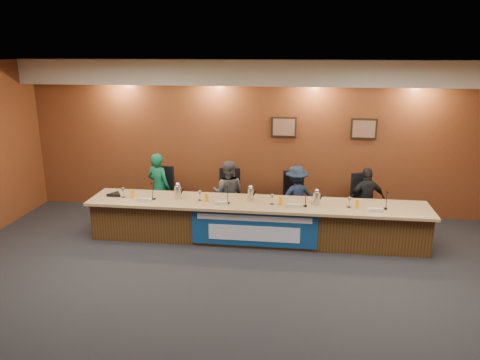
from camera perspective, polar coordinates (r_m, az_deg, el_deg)
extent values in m
plane|color=black|center=(6.59, -0.17, -15.48)|extent=(10.00, 10.00, 0.00)
cube|color=silver|center=(5.63, -0.20, 13.56)|extent=(10.00, 8.00, 0.04)
cube|color=brown|center=(9.77, 2.99, 5.09)|extent=(10.00, 0.04, 3.20)
cube|color=beige|center=(9.36, 2.98, 12.94)|extent=(10.00, 0.50, 0.50)
cube|color=#4A2F14|center=(8.58, 1.99, -5.15)|extent=(6.00, 0.80, 0.70)
cube|color=#A58155|center=(8.40, 1.98, -2.88)|extent=(6.10, 0.95, 0.05)
cube|color=navy|center=(8.18, 1.70, -5.99)|extent=(2.20, 0.02, 0.65)
cube|color=silver|center=(8.10, 1.71, -4.71)|extent=(2.00, 0.01, 0.10)
cube|color=silver|center=(8.20, 1.69, -6.54)|extent=(1.60, 0.01, 0.28)
cube|color=black|center=(9.68, 5.37, 6.44)|extent=(0.52, 0.04, 0.42)
cube|color=black|center=(9.75, 14.86, 6.05)|extent=(0.52, 0.04, 0.42)
imported|color=#0C5133|center=(9.56, -9.88, -0.89)|extent=(0.60, 0.50, 1.41)
imported|color=#4B4A50|center=(9.26, -1.45, -1.57)|extent=(0.65, 0.52, 1.30)
imported|color=#121D31|center=(9.16, 6.86, -2.06)|extent=(0.92, 0.74, 1.24)
imported|color=black|center=(9.25, 15.16, -2.32)|extent=(0.79, 0.50, 1.25)
cube|color=black|center=(9.72, -9.64, -2.01)|extent=(0.53, 0.53, 0.08)
cube|color=black|center=(9.40, -1.35, -2.39)|extent=(0.51, 0.51, 0.08)
cube|color=black|center=(9.30, 6.84, -2.71)|extent=(0.60, 0.60, 0.08)
cube|color=black|center=(9.39, 15.02, -2.98)|extent=(0.62, 0.62, 0.08)
cube|color=white|center=(8.57, -11.72, -2.35)|extent=(0.24, 0.08, 0.10)
cylinder|color=black|center=(8.69, -10.44, -2.27)|extent=(0.07, 0.07, 0.02)
cylinder|color=orange|center=(8.83, -12.95, -1.68)|extent=(0.06, 0.06, 0.15)
cylinder|color=silver|center=(8.90, -14.06, -1.52)|extent=(0.08, 0.08, 0.18)
cube|color=white|center=(8.23, -2.34, -2.79)|extent=(0.24, 0.08, 0.10)
cylinder|color=black|center=(8.34, -1.46, -2.78)|extent=(0.07, 0.07, 0.02)
cylinder|color=orange|center=(8.43, -4.09, -2.15)|extent=(0.06, 0.06, 0.15)
cylinder|color=silver|center=(8.49, -4.94, -1.93)|extent=(0.08, 0.08, 0.18)
cube|color=white|center=(8.13, 6.63, -3.12)|extent=(0.24, 0.08, 0.10)
cylinder|color=black|center=(8.25, 7.96, -3.15)|extent=(0.07, 0.07, 0.02)
cylinder|color=orange|center=(8.26, 5.00, -2.54)|extent=(0.06, 0.06, 0.15)
cylinder|color=silver|center=(8.27, 3.93, -2.39)|extent=(0.08, 0.08, 0.18)
cube|color=white|center=(8.20, 16.30, -3.51)|extent=(0.24, 0.08, 0.10)
cylinder|color=black|center=(8.42, 17.29, -3.34)|extent=(0.07, 0.07, 0.02)
cylinder|color=orange|center=(8.32, 14.11, -2.85)|extent=(0.06, 0.06, 0.15)
cylinder|color=silver|center=(8.31, 13.16, -2.69)|extent=(0.08, 0.08, 0.18)
cylinder|color=silver|center=(8.63, -7.56, -1.50)|extent=(0.13, 0.13, 0.24)
cylinder|color=silver|center=(8.43, 1.30, -1.79)|extent=(0.11, 0.11, 0.24)
cylinder|color=silver|center=(8.33, 9.31, -2.24)|extent=(0.12, 0.12, 0.23)
cylinder|color=black|center=(9.05, -14.99, -1.71)|extent=(0.32, 0.32, 0.05)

